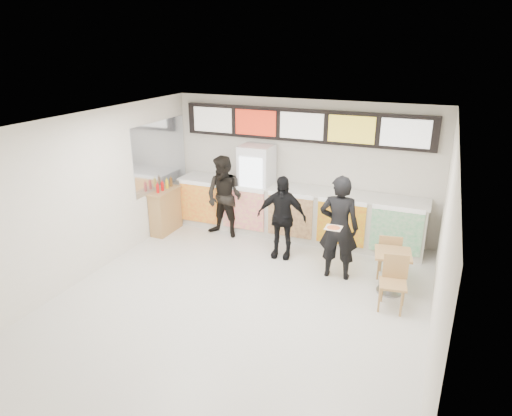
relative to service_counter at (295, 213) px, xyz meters
The scene contains 15 objects.
floor 3.15m from the service_counter, 90.00° to the right, with size 7.00×7.00×0.00m, color beige.
ceiling 3.93m from the service_counter, 90.00° to the right, with size 7.00×7.00×0.00m, color white.
wall_back 1.01m from the service_counter, 90.00° to the left, with size 6.00×6.00×0.00m, color silver.
wall_left 4.41m from the service_counter, 134.13° to the right, with size 7.00×7.00×0.00m, color silver.
wall_right 4.41m from the service_counter, 45.87° to the right, with size 7.00×7.00×0.00m, color silver.
service_counter is the anchor object (origin of this frame).
menu_board 1.90m from the service_counter, 90.00° to the left, with size 5.50×0.14×0.70m.
drinks_fridge 1.03m from the service_counter, behind, with size 0.70×0.67×2.00m.
mirror_panel 3.28m from the service_counter, 167.87° to the right, with size 0.01×2.00×1.50m, color #B2B7BF.
customer_main 1.99m from the service_counter, 48.74° to the right, with size 0.71×0.47×1.96m, color black.
customer_left 1.60m from the service_counter, 159.71° to the right, with size 0.89×0.69×1.83m, color black.
customer_mid 1.09m from the service_counter, 87.58° to the right, with size 1.00×0.42×1.70m, color black.
pizza_slice 2.38m from the service_counter, 56.14° to the right, with size 0.36×0.36×0.02m.
cafe_table 2.83m from the service_counter, 36.20° to the right, with size 0.70×1.59×0.90m.
condiment_ledge 2.95m from the service_counter, 163.22° to the right, with size 0.36×0.90×1.20m.
Camera 1 is at (2.81, -5.96, 4.14)m, focal length 32.00 mm.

